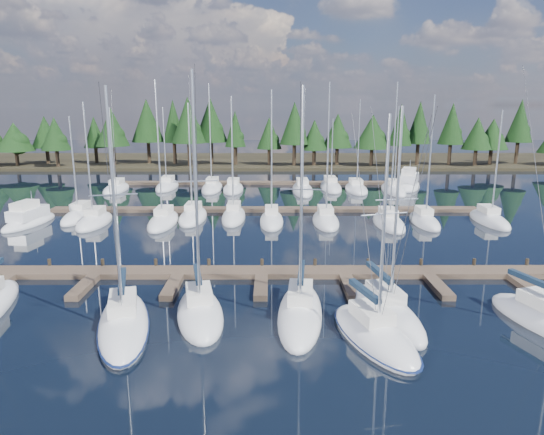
{
  "coord_description": "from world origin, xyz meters",
  "views": [
    {
      "loc": [
        0.67,
        -15.73,
        12.16
      ],
      "look_at": [
        0.76,
        22.0,
        3.4
      ],
      "focal_mm": 32.0,
      "sensor_mm": 36.0,
      "label": 1
    }
  ],
  "objects_px": {
    "front_sailboat_1": "(124,323)",
    "motor_yacht_right": "(408,184)",
    "main_dock": "(262,275)",
    "front_sailboat_5": "(387,312)",
    "front_sailboat_2": "(200,312)",
    "front_sailboat_3": "(300,312)",
    "motor_yacht_left": "(29,220)",
    "front_sailboat_4": "(374,334)"
  },
  "relations": [
    {
      "from": "front_sailboat_1",
      "to": "front_sailboat_3",
      "type": "xyz_separation_m",
      "value": [
        9.95,
        1.41,
        0.01
      ]
    },
    {
      "from": "front_sailboat_1",
      "to": "front_sailboat_4",
      "type": "height_order",
      "value": "front_sailboat_1"
    },
    {
      "from": "front_sailboat_5",
      "to": "front_sailboat_2",
      "type": "bearing_deg",
      "value": -179.54
    },
    {
      "from": "motor_yacht_right",
      "to": "front_sailboat_5",
      "type": "bearing_deg",
      "value": -106.94
    },
    {
      "from": "motor_yacht_left",
      "to": "main_dock",
      "type": "bearing_deg",
      "value": -33.41
    },
    {
      "from": "front_sailboat_1",
      "to": "motor_yacht_right",
      "type": "height_order",
      "value": "front_sailboat_1"
    },
    {
      "from": "front_sailboat_2",
      "to": "main_dock",
      "type": "bearing_deg",
      "value": 62.35
    },
    {
      "from": "front_sailboat_1",
      "to": "front_sailboat_5",
      "type": "distance_m",
      "value": 15.15
    },
    {
      "from": "front_sailboat_2",
      "to": "front_sailboat_5",
      "type": "distance_m",
      "value": 11.01
    },
    {
      "from": "front_sailboat_1",
      "to": "front_sailboat_3",
      "type": "bearing_deg",
      "value": 8.08
    },
    {
      "from": "motor_yacht_right",
      "to": "motor_yacht_left",
      "type": "bearing_deg",
      "value": -153.65
    },
    {
      "from": "main_dock",
      "to": "motor_yacht_left",
      "type": "distance_m",
      "value": 29.58
    },
    {
      "from": "main_dock",
      "to": "front_sailboat_1",
      "type": "height_order",
      "value": "front_sailboat_1"
    },
    {
      "from": "main_dock",
      "to": "front_sailboat_3",
      "type": "xyz_separation_m",
      "value": [
        2.39,
        -6.64,
        0.09
      ]
    },
    {
      "from": "front_sailboat_1",
      "to": "motor_yacht_right",
      "type": "xyz_separation_m",
      "value": [
        29.0,
        47.19,
        0.26
      ]
    },
    {
      "from": "motor_yacht_right",
      "to": "front_sailboat_4",
      "type": "bearing_deg",
      "value": -107.47
    },
    {
      "from": "front_sailboat_5",
      "to": "motor_yacht_right",
      "type": "distance_m",
      "value": 47.8
    },
    {
      "from": "front_sailboat_1",
      "to": "motor_yacht_left",
      "type": "relative_size",
      "value": 1.64
    },
    {
      "from": "main_dock",
      "to": "motor_yacht_right",
      "type": "distance_m",
      "value": 44.62
    },
    {
      "from": "front_sailboat_3",
      "to": "front_sailboat_5",
      "type": "xyz_separation_m",
      "value": [
        5.12,
        0.05,
        -0.01
      ]
    },
    {
      "from": "front_sailboat_4",
      "to": "motor_yacht_right",
      "type": "height_order",
      "value": "front_sailboat_4"
    },
    {
      "from": "front_sailboat_2",
      "to": "front_sailboat_3",
      "type": "distance_m",
      "value": 5.88
    },
    {
      "from": "front_sailboat_4",
      "to": "front_sailboat_5",
      "type": "height_order",
      "value": "front_sailboat_5"
    },
    {
      "from": "front_sailboat_1",
      "to": "front_sailboat_2",
      "type": "height_order",
      "value": "front_sailboat_2"
    },
    {
      "from": "front_sailboat_1",
      "to": "motor_yacht_right",
      "type": "distance_m",
      "value": 55.39
    },
    {
      "from": "front_sailboat_5",
      "to": "motor_yacht_right",
      "type": "bearing_deg",
      "value": 73.06
    },
    {
      "from": "front_sailboat_3",
      "to": "front_sailboat_4",
      "type": "distance_m",
      "value": 4.68
    },
    {
      "from": "front_sailboat_5",
      "to": "motor_yacht_right",
      "type": "relative_size",
      "value": 1.24
    },
    {
      "from": "front_sailboat_2",
      "to": "front_sailboat_4",
      "type": "bearing_deg",
      "value": -15.84
    },
    {
      "from": "front_sailboat_5",
      "to": "motor_yacht_left",
      "type": "relative_size",
      "value": 1.53
    },
    {
      "from": "front_sailboat_1",
      "to": "front_sailboat_3",
      "type": "relative_size",
      "value": 0.99
    },
    {
      "from": "main_dock",
      "to": "motor_yacht_left",
      "type": "height_order",
      "value": "motor_yacht_left"
    },
    {
      "from": "front_sailboat_2",
      "to": "front_sailboat_1",
      "type": "bearing_deg",
      "value": -161.27
    },
    {
      "from": "front_sailboat_2",
      "to": "motor_yacht_right",
      "type": "bearing_deg",
      "value": 61.44
    },
    {
      "from": "front_sailboat_3",
      "to": "front_sailboat_5",
      "type": "bearing_deg",
      "value": 0.6
    },
    {
      "from": "front_sailboat_5",
      "to": "motor_yacht_left",
      "type": "bearing_deg",
      "value": 144.61
    },
    {
      "from": "main_dock",
      "to": "front_sailboat_2",
      "type": "relative_size",
      "value": 2.98
    },
    {
      "from": "main_dock",
      "to": "motor_yacht_right",
      "type": "relative_size",
      "value": 4.21
    },
    {
      "from": "front_sailboat_3",
      "to": "front_sailboat_4",
      "type": "height_order",
      "value": "front_sailboat_3"
    },
    {
      "from": "main_dock",
      "to": "front_sailboat_5",
      "type": "xyz_separation_m",
      "value": [
        7.51,
        -6.59,
        0.08
      ]
    },
    {
      "from": "front_sailboat_4",
      "to": "front_sailboat_5",
      "type": "xyz_separation_m",
      "value": [
        1.35,
        2.83,
        0.01
      ]
    },
    {
      "from": "front_sailboat_2",
      "to": "front_sailboat_3",
      "type": "height_order",
      "value": "front_sailboat_2"
    }
  ]
}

